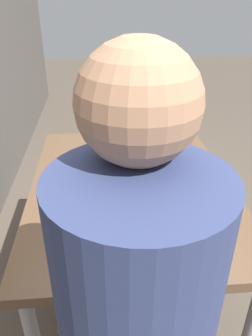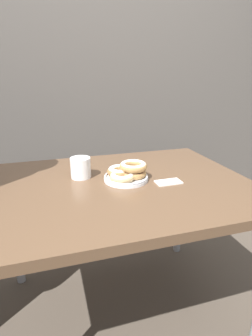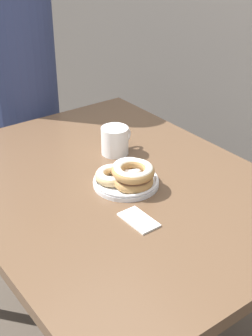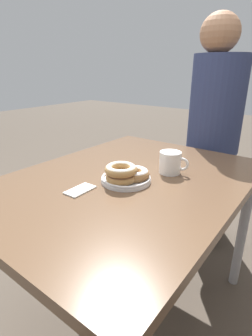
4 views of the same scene
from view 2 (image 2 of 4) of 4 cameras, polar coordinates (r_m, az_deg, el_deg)
name	(u,v)px [view 2 (image 2 of 4)]	position (r m, az deg, el deg)	size (l,w,h in m)	color
wall_back	(84,65)	(2.05, -9.20, 21.25)	(8.00, 0.05, 2.60)	#56514C
dining_table	(120,197)	(1.23, -1.41, -6.39)	(1.21, 0.90, 0.77)	brown
donut_plate	(127,173)	(1.22, 0.21, -0.99)	(0.23, 0.21, 0.08)	white
coffee_mug	(80,167)	(1.27, -9.88, 0.15)	(0.10, 0.13, 0.10)	white
napkin	(168,182)	(1.21, 9.23, -3.04)	(0.12, 0.07, 0.01)	white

